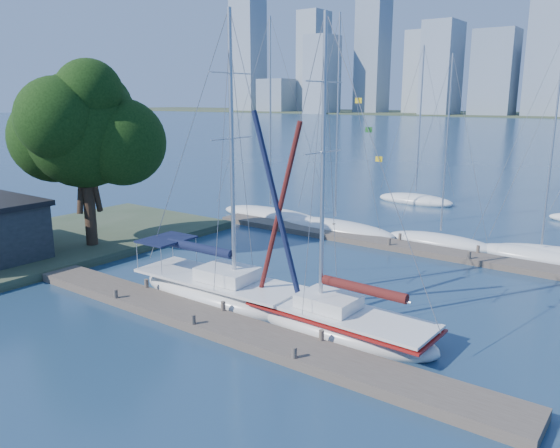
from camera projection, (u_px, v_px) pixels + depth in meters
The scene contains 12 objects.
ground at pixel (209, 326), 22.93m from camera, with size 700.00×700.00×0.00m, color #172E4B.
near_dock at pixel (209, 321), 22.89m from camera, with size 26.00×2.00×0.40m, color brown.
far_dock at pixel (409, 248), 34.28m from camera, with size 30.00×1.80×0.36m, color brown.
shore at pixel (49, 243), 35.07m from camera, with size 12.00×22.00×0.50m, color #38472D.
tree at pixel (83, 128), 32.16m from camera, with size 9.05×8.23×11.54m.
sailboat_navy at pixel (217, 279), 25.75m from camera, with size 9.24×3.25×13.65m.
sailboat_maroon at pixel (340, 310), 21.95m from camera, with size 8.43×2.98×13.07m.
bg_boat_0 at pixel (271, 215), 43.46m from camera, with size 9.75×5.07×15.64m.
bg_boat_1 at pixel (335, 228), 39.09m from camera, with size 9.53×5.62×15.26m.
bg_boat_2 at pixel (440, 241), 35.58m from camera, with size 7.41×4.51×12.33m.
bg_boat_3 at pixel (540, 256), 32.24m from camera, with size 8.00×3.66×13.28m.
bg_boat_6 at pixel (415, 200), 49.83m from camera, with size 7.11×2.58×14.18m.
Camera 1 is at (15.10, -15.42, 9.34)m, focal length 35.00 mm.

